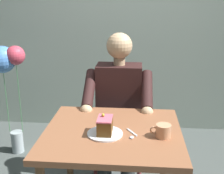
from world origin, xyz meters
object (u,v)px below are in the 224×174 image
at_px(coffee_cup, 163,131).
at_px(dessert_spoon, 132,135).
at_px(seated_person, 118,110).
at_px(dining_table, 113,146).
at_px(chair, 119,121).
at_px(balloon_display, 7,69).
at_px(cake_slice, 105,125).

relative_size(coffee_cup, dessert_spoon, 0.91).
bearing_deg(seated_person, dining_table, 90.00).
distance_m(chair, seated_person, 0.24).
bearing_deg(dessert_spoon, balloon_display, -40.46).
height_order(dining_table, coffee_cup, coffee_cup).
bearing_deg(seated_person, chair, -90.00).
xyz_separation_m(coffee_cup, dessert_spoon, (0.18, -0.00, -0.04)).
relative_size(seated_person, dessert_spoon, 9.18).
distance_m(chair, balloon_display, 1.18).
relative_size(dining_table, balloon_display, 0.77).
bearing_deg(balloon_display, dining_table, 138.21).
height_order(chair, dessert_spoon, chair).
distance_m(coffee_cup, balloon_display, 1.73).
distance_m(cake_slice, balloon_display, 1.47).
bearing_deg(chair, dining_table, 90.00).
xyz_separation_m(dining_table, coffee_cup, (-0.30, 0.06, 0.14)).
relative_size(chair, cake_slice, 6.68).
bearing_deg(balloon_display, cake_slice, 135.49).
bearing_deg(cake_slice, coffee_cup, 179.15).
height_order(seated_person, balloon_display, seated_person).
height_order(coffee_cup, balloon_display, balloon_display).
relative_size(dining_table, seated_person, 0.67).
bearing_deg(coffee_cup, seated_person, -63.74).
height_order(coffee_cup, dessert_spoon, coffee_cup).
xyz_separation_m(chair, seated_person, (-0.00, 0.17, 0.17)).
bearing_deg(cake_slice, seated_person, -93.91).
distance_m(chair, dessert_spoon, 0.83).
relative_size(dining_table, coffee_cup, 6.76).
bearing_deg(balloon_display, chair, 167.01).
xyz_separation_m(dessert_spoon, balloon_display, (1.20, -1.03, 0.12)).
distance_m(seated_person, coffee_cup, 0.69).
height_order(seated_person, cake_slice, seated_person).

